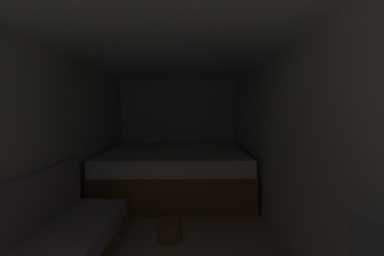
{
  "coord_description": "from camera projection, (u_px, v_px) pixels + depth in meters",
  "views": [
    {
      "loc": [
        0.24,
        -0.49,
        1.37
      ],
      "look_at": [
        0.27,
        2.51,
        1.18
      ],
      "focal_mm": 22.66,
      "sensor_mm": 36.0,
      "label": 1
    }
  ],
  "objects": [
    {
      "name": "ground_plane",
      "position": [
        167.0,
        243.0,
        2.54
      ],
      "size": [
        7.27,
        7.27,
        0.0
      ],
      "primitive_type": "plane",
      "color": "#B2A893"
    },
    {
      "name": "wall_back",
      "position": [
        178.0,
        130.0,
        5.13
      ],
      "size": [
        2.51,
        0.05,
        2.04
      ],
      "primitive_type": "cube",
      "color": "silver",
      "rests_on": "ground"
    },
    {
      "name": "wall_left",
      "position": [
        46.0,
        147.0,
        2.47
      ],
      "size": [
        0.05,
        5.27,
        2.04
      ],
      "primitive_type": "cube",
      "color": "silver",
      "rests_on": "ground"
    },
    {
      "name": "wall_right",
      "position": [
        285.0,
        147.0,
        2.49
      ],
      "size": [
        0.05,
        5.27,
        2.04
      ],
      "primitive_type": "cube",
      "color": "silver",
      "rests_on": "ground"
    },
    {
      "name": "ceiling_slab",
      "position": [
        165.0,
        43.0,
        2.42
      ],
      "size": [
        2.51,
        5.27,
        0.05
      ],
      "primitive_type": "cube",
      "color": "white",
      "rests_on": "wall_left"
    },
    {
      "name": "bed",
      "position": [
        175.0,
        172.0,
        4.13
      ],
      "size": [
        2.29,
        1.95,
        0.92
      ],
      "color": "olive",
      "rests_on": "ground"
    },
    {
      "name": "wicker_basket",
      "position": [
        170.0,
        229.0,
        2.63
      ],
      "size": [
        0.25,
        0.25,
        0.21
      ],
      "color": "olive",
      "rests_on": "ground"
    }
  ]
}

